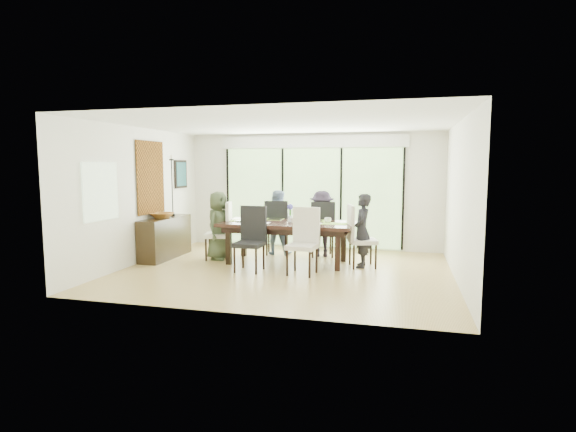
% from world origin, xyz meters
% --- Properties ---
extents(floor, '(6.00, 5.00, 0.01)m').
position_xyz_m(floor, '(0.00, 0.00, -0.01)').
color(floor, olive).
rests_on(floor, ground).
extents(ceiling, '(6.00, 5.00, 0.01)m').
position_xyz_m(ceiling, '(0.00, 0.00, 2.71)').
color(ceiling, white).
rests_on(ceiling, wall_back).
extents(wall_back, '(6.00, 0.02, 2.70)m').
position_xyz_m(wall_back, '(0.00, 2.51, 1.35)').
color(wall_back, silver).
rests_on(wall_back, floor).
extents(wall_front, '(6.00, 0.02, 2.70)m').
position_xyz_m(wall_front, '(0.00, -2.51, 1.35)').
color(wall_front, white).
rests_on(wall_front, floor).
extents(wall_left, '(0.02, 5.00, 2.70)m').
position_xyz_m(wall_left, '(-3.01, 0.00, 1.35)').
color(wall_left, white).
rests_on(wall_left, floor).
extents(wall_right, '(0.02, 5.00, 2.70)m').
position_xyz_m(wall_right, '(3.01, 0.00, 1.35)').
color(wall_right, silver).
rests_on(wall_right, floor).
extents(glass_doors, '(4.20, 0.02, 2.30)m').
position_xyz_m(glass_doors, '(0.00, 2.47, 1.20)').
color(glass_doors, '#598C3F').
rests_on(glass_doors, wall_back).
extents(blinds_header, '(4.40, 0.06, 0.28)m').
position_xyz_m(blinds_header, '(0.00, 2.46, 2.50)').
color(blinds_header, white).
rests_on(blinds_header, wall_back).
extents(mullion_a, '(0.05, 0.04, 2.30)m').
position_xyz_m(mullion_a, '(-2.10, 2.46, 1.20)').
color(mullion_a, black).
rests_on(mullion_a, wall_back).
extents(mullion_b, '(0.05, 0.04, 2.30)m').
position_xyz_m(mullion_b, '(-0.70, 2.46, 1.20)').
color(mullion_b, black).
rests_on(mullion_b, wall_back).
extents(mullion_c, '(0.05, 0.04, 2.30)m').
position_xyz_m(mullion_c, '(0.70, 2.46, 1.20)').
color(mullion_c, black).
rests_on(mullion_c, wall_back).
extents(mullion_d, '(0.05, 0.04, 2.30)m').
position_xyz_m(mullion_d, '(2.10, 2.46, 1.20)').
color(mullion_d, black).
rests_on(mullion_d, wall_back).
extents(side_window, '(0.02, 0.90, 1.00)m').
position_xyz_m(side_window, '(-2.97, -1.20, 1.50)').
color(side_window, '#8CAD7F').
rests_on(side_window, wall_left).
extents(deck, '(6.00, 1.80, 0.10)m').
position_xyz_m(deck, '(0.00, 3.40, -0.05)').
color(deck, brown).
rests_on(deck, ground).
extents(rail_top, '(6.00, 0.08, 0.06)m').
position_xyz_m(rail_top, '(0.00, 4.20, 0.55)').
color(rail_top, brown).
rests_on(rail_top, deck).
extents(foliage_left, '(3.20, 3.20, 3.20)m').
position_xyz_m(foliage_left, '(-1.80, 5.20, 1.44)').
color(foliage_left, '#14380F').
rests_on(foliage_left, ground).
extents(foliage_mid, '(4.00, 4.00, 4.00)m').
position_xyz_m(foliage_mid, '(0.40, 5.80, 1.80)').
color(foliage_mid, '#14380F').
rests_on(foliage_mid, ground).
extents(foliage_right, '(2.80, 2.80, 2.80)m').
position_xyz_m(foliage_right, '(2.20, 5.00, 1.26)').
color(foliage_right, '#14380F').
rests_on(foliage_right, ground).
extents(foliage_far, '(3.60, 3.60, 3.60)m').
position_xyz_m(foliage_far, '(-0.60, 6.50, 1.62)').
color(foliage_far, '#14380F').
rests_on(foliage_far, ground).
extents(table_top, '(2.63, 1.21, 0.07)m').
position_xyz_m(table_top, '(-0.13, 0.69, 0.79)').
color(table_top, black).
rests_on(table_top, floor).
extents(table_apron, '(2.41, 0.99, 0.11)m').
position_xyz_m(table_apron, '(-0.13, 0.69, 0.69)').
color(table_apron, black).
rests_on(table_apron, floor).
extents(table_leg_fl, '(0.10, 0.10, 0.76)m').
position_xyz_m(table_leg_fl, '(-1.21, 0.26, 0.38)').
color(table_leg_fl, black).
rests_on(table_leg_fl, floor).
extents(table_leg_fr, '(0.10, 0.10, 0.76)m').
position_xyz_m(table_leg_fr, '(0.95, 0.26, 0.38)').
color(table_leg_fr, black).
rests_on(table_leg_fr, floor).
extents(table_leg_bl, '(0.10, 0.10, 0.76)m').
position_xyz_m(table_leg_bl, '(-1.21, 1.12, 0.38)').
color(table_leg_bl, black).
rests_on(table_leg_bl, floor).
extents(table_leg_br, '(0.10, 0.10, 0.76)m').
position_xyz_m(table_leg_br, '(0.95, 1.12, 0.38)').
color(table_leg_br, black).
rests_on(table_leg_br, floor).
extents(chair_left_end, '(0.61, 0.61, 1.21)m').
position_xyz_m(chair_left_end, '(-1.63, 0.69, 0.60)').
color(chair_left_end, white).
rests_on(chair_left_end, floor).
extents(chair_right_end, '(0.63, 0.63, 1.21)m').
position_xyz_m(chair_right_end, '(1.37, 0.69, 0.60)').
color(chair_right_end, beige).
rests_on(chair_right_end, floor).
extents(chair_far_left, '(0.59, 0.59, 1.21)m').
position_xyz_m(chair_far_left, '(-0.58, 1.54, 0.60)').
color(chair_far_left, black).
rests_on(chair_far_left, floor).
extents(chair_far_right, '(0.62, 0.62, 1.21)m').
position_xyz_m(chair_far_right, '(0.42, 1.54, 0.60)').
color(chair_far_right, black).
rests_on(chair_far_right, floor).
extents(chair_near_left, '(0.52, 0.52, 1.21)m').
position_xyz_m(chair_near_left, '(-0.63, -0.18, 0.60)').
color(chair_near_left, black).
rests_on(chair_near_left, floor).
extents(chair_near_right, '(0.55, 0.55, 1.21)m').
position_xyz_m(chair_near_right, '(0.37, -0.18, 0.60)').
color(chair_near_right, silver).
rests_on(chair_near_right, floor).
extents(person_left_end, '(0.48, 0.70, 1.42)m').
position_xyz_m(person_left_end, '(-1.61, 0.69, 0.71)').
color(person_left_end, '#3F4C33').
rests_on(person_left_end, floor).
extents(person_right_end, '(0.46, 0.69, 1.42)m').
position_xyz_m(person_right_end, '(1.35, 0.69, 0.71)').
color(person_right_end, black).
rests_on(person_right_end, floor).
extents(person_far_left, '(0.66, 0.42, 1.42)m').
position_xyz_m(person_far_left, '(-0.58, 1.52, 0.71)').
color(person_far_left, '#778DAD').
rests_on(person_far_left, floor).
extents(person_far_right, '(0.73, 0.54, 1.42)m').
position_xyz_m(person_far_right, '(0.42, 1.52, 0.71)').
color(person_far_right, black).
rests_on(person_far_right, floor).
extents(placemat_left, '(0.48, 0.35, 0.01)m').
position_xyz_m(placemat_left, '(-1.08, 0.69, 0.83)').
color(placemat_left, '#83A63B').
rests_on(placemat_left, table_top).
extents(placemat_right, '(0.48, 0.35, 0.01)m').
position_xyz_m(placemat_right, '(0.82, 0.69, 0.83)').
color(placemat_right, '#8CBD43').
rests_on(placemat_right, table_top).
extents(placemat_far_l, '(0.48, 0.35, 0.01)m').
position_xyz_m(placemat_far_l, '(-0.58, 1.09, 0.83)').
color(placemat_far_l, '#8BBC43').
rests_on(placemat_far_l, table_top).
extents(placemat_far_r, '(0.48, 0.35, 0.01)m').
position_xyz_m(placemat_far_r, '(0.42, 1.09, 0.83)').
color(placemat_far_r, '#8AB540').
rests_on(placemat_far_r, table_top).
extents(placemat_paper, '(0.48, 0.35, 0.01)m').
position_xyz_m(placemat_paper, '(-0.68, 0.39, 0.83)').
color(placemat_paper, white).
rests_on(placemat_paper, table_top).
extents(tablet_far_l, '(0.29, 0.20, 0.01)m').
position_xyz_m(tablet_far_l, '(-0.48, 1.04, 0.84)').
color(tablet_far_l, black).
rests_on(tablet_far_l, table_top).
extents(tablet_far_r, '(0.26, 0.19, 0.01)m').
position_xyz_m(tablet_far_r, '(0.37, 1.04, 0.84)').
color(tablet_far_r, black).
rests_on(tablet_far_r, table_top).
extents(papers, '(0.33, 0.24, 0.00)m').
position_xyz_m(papers, '(0.57, 0.64, 0.83)').
color(papers, white).
rests_on(papers, table_top).
extents(platter_base, '(0.29, 0.29, 0.03)m').
position_xyz_m(platter_base, '(-0.68, 0.39, 0.84)').
color(platter_base, white).
rests_on(platter_base, table_top).
extents(platter_snacks, '(0.22, 0.22, 0.02)m').
position_xyz_m(platter_snacks, '(-0.68, 0.39, 0.86)').
color(platter_snacks, '#D25818').
rests_on(platter_snacks, table_top).
extents(vase, '(0.09, 0.09, 0.13)m').
position_xyz_m(vase, '(-0.08, 0.74, 0.89)').
color(vase, silver).
rests_on(vase, table_top).
extents(hyacinth_stems, '(0.04, 0.04, 0.18)m').
position_xyz_m(hyacinth_stems, '(-0.08, 0.74, 1.02)').
color(hyacinth_stems, '#337226').
rests_on(hyacinth_stems, table_top).
extents(hyacinth_blooms, '(0.12, 0.12, 0.12)m').
position_xyz_m(hyacinth_blooms, '(-0.08, 0.74, 1.13)').
color(hyacinth_blooms, '#534CC0').
rests_on(hyacinth_blooms, table_top).
extents(laptop, '(0.42, 0.42, 0.03)m').
position_xyz_m(laptop, '(-0.98, 0.59, 0.84)').
color(laptop, silver).
rests_on(laptop, table_top).
extents(cup_a, '(0.19, 0.19, 0.11)m').
position_xyz_m(cup_a, '(-0.83, 0.84, 0.88)').
color(cup_a, white).
rests_on(cup_a, table_top).
extents(cup_b, '(0.15, 0.15, 0.10)m').
position_xyz_m(cup_b, '(0.02, 0.59, 0.87)').
color(cup_b, white).
rests_on(cup_b, table_top).
extents(cup_c, '(0.15, 0.15, 0.11)m').
position_xyz_m(cup_c, '(0.67, 0.79, 0.88)').
color(cup_c, white).
rests_on(cup_c, table_top).
extents(book, '(0.26, 0.30, 0.02)m').
position_xyz_m(book, '(0.12, 0.74, 0.83)').
color(book, white).
rests_on(book, table_top).
extents(sideboard, '(0.43, 1.53, 0.86)m').
position_xyz_m(sideboard, '(-2.76, 0.55, 0.43)').
color(sideboard, black).
rests_on(sideboard, floor).
extents(bowl, '(0.45, 0.45, 0.11)m').
position_xyz_m(bowl, '(-2.76, 0.45, 0.91)').
color(bowl, brown).
rests_on(bowl, sideboard).
extents(candlestick_base, '(0.10, 0.10, 0.04)m').
position_xyz_m(candlestick_base, '(-2.76, 0.90, 0.88)').
color(candlestick_base, black).
rests_on(candlestick_base, sideboard).
extents(candlestick_shaft, '(0.02, 0.02, 1.19)m').
position_xyz_m(candlestick_shaft, '(-2.76, 0.90, 1.48)').
color(candlestick_shaft, black).
rests_on(candlestick_shaft, sideboard).
extents(candlestick_pan, '(0.10, 0.10, 0.03)m').
position_xyz_m(candlestick_pan, '(-2.76, 0.90, 2.07)').
color(candlestick_pan, black).
rests_on(candlestick_pan, sideboard).
extents(candle, '(0.03, 0.03, 0.10)m').
position_xyz_m(candle, '(-2.76, 0.90, 2.13)').
color(candle, silver).
rests_on(candle, sideboard).
extents(tapestry, '(0.02, 1.00, 1.50)m').
position_xyz_m(tapestry, '(-2.97, 0.40, 1.70)').
color(tapestry, brown).
rests_on(tapestry, wall_left).
extents(art_frame, '(0.03, 0.55, 0.65)m').
position_xyz_m(art_frame, '(-2.97, 1.70, 1.75)').
color(art_frame, black).
rests_on(art_frame, wall_left).
extents(art_canvas, '(0.01, 0.45, 0.55)m').
position_xyz_m(art_canvas, '(-2.95, 1.70, 1.75)').
color(art_canvas, '#164248').
rests_on(art_canvas, wall_left).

